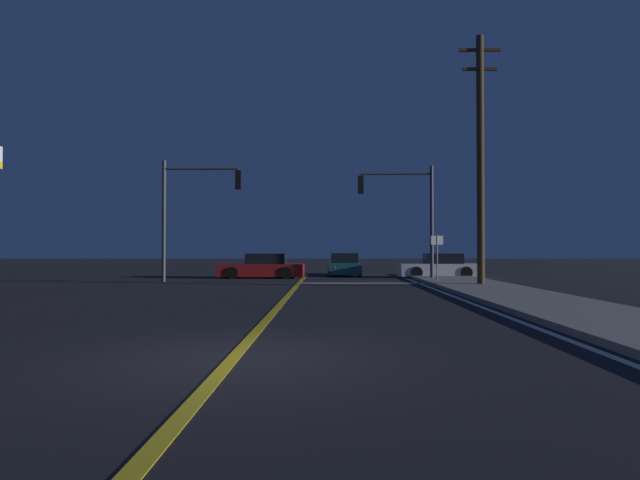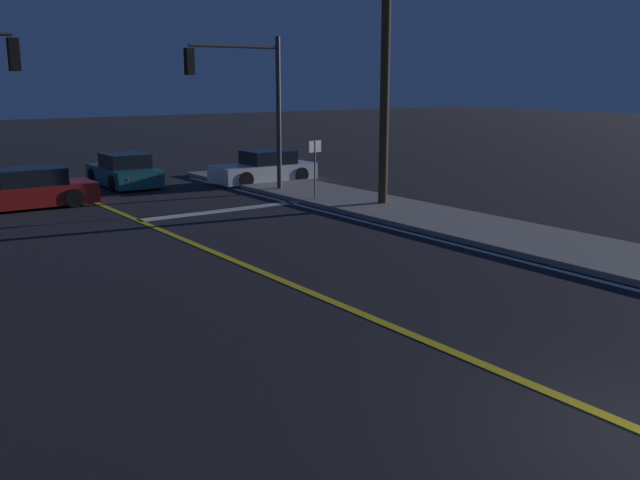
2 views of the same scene
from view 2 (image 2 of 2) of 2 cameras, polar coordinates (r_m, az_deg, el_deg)
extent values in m
cube|color=gray|center=(20.32, 14.04, 0.63)|extent=(3.20, 33.24, 0.15)
cube|color=gold|center=(15.59, -3.97, -2.92)|extent=(0.20, 31.39, 0.01)
cube|color=silver|center=(18.99, 10.39, -0.25)|extent=(0.16, 31.39, 0.01)
cube|color=silver|center=(23.55, -7.88, 2.36)|extent=(5.79, 0.50, 0.01)
cube|color=silver|center=(29.94, -4.62, 5.49)|extent=(4.31, 1.94, 0.68)
cube|color=black|center=(30.00, -4.21, 6.67)|extent=(1.99, 1.65, 0.60)
cylinder|color=black|center=(28.54, -6.03, 4.86)|extent=(0.64, 0.23, 0.64)
cylinder|color=black|center=(30.09, -7.66, 5.22)|extent=(0.64, 0.23, 0.64)
cylinder|color=black|center=(29.90, -1.55, 5.29)|extent=(0.64, 0.23, 0.64)
cylinder|color=black|center=(31.38, -3.32, 5.62)|extent=(0.64, 0.23, 0.64)
sphere|color=#FFF4CC|center=(28.43, -7.66, 5.19)|extent=(0.18, 0.18, 0.18)
sphere|color=#FFF4CC|center=(29.46, -8.71, 5.43)|extent=(0.18, 0.18, 0.18)
sphere|color=red|center=(30.54, -0.65, 5.83)|extent=(0.14, 0.14, 0.14)
sphere|color=red|center=(31.51, -1.85, 6.04)|extent=(0.14, 0.14, 0.14)
cube|color=#195960|center=(30.03, -15.58, 5.09)|extent=(1.93, 4.21, 0.68)
cube|color=black|center=(29.73, -15.49, 6.18)|extent=(1.63, 1.95, 0.60)
cylinder|color=black|center=(31.01, -17.87, 4.95)|extent=(0.23, 0.64, 0.64)
cylinder|color=black|center=(31.54, -14.86, 5.26)|extent=(0.23, 0.64, 0.64)
cylinder|color=black|center=(28.56, -16.35, 4.42)|extent=(0.23, 0.64, 0.64)
cylinder|color=black|center=(29.14, -13.12, 4.76)|extent=(0.23, 0.64, 0.64)
sphere|color=#FFF4CC|center=(31.77, -17.78, 5.49)|extent=(0.18, 0.18, 0.18)
sphere|color=#FFF4CC|center=(32.11, -15.82, 5.69)|extent=(0.18, 0.18, 0.18)
sphere|color=red|center=(27.93, -15.33, 4.72)|extent=(0.14, 0.14, 0.14)
sphere|color=red|center=(28.32, -13.14, 4.95)|extent=(0.14, 0.14, 0.14)
cube|color=maroon|center=(25.80, -22.85, 3.36)|extent=(4.64, 1.84, 0.68)
cube|color=black|center=(25.77, -22.36, 4.74)|extent=(2.14, 1.56, 0.60)
cylinder|color=black|center=(25.35, -19.26, 3.22)|extent=(0.64, 0.23, 0.64)
cylinder|color=black|center=(26.94, -20.25, 3.67)|extent=(0.64, 0.23, 0.64)
sphere|color=red|center=(25.81, -17.70, 3.94)|extent=(0.14, 0.14, 0.14)
sphere|color=red|center=(26.87, -18.42, 4.22)|extent=(0.14, 0.14, 0.14)
cylinder|color=#38383D|center=(27.04, -3.37, 9.96)|extent=(0.18, 0.18, 5.80)
cylinder|color=#38383D|center=(26.12, -6.89, 15.28)|extent=(3.59, 0.12, 0.12)
cube|color=black|center=(25.28, -10.52, 14.00)|extent=(0.28, 0.28, 0.90)
sphere|color=red|center=(25.29, -10.54, 14.61)|extent=(0.22, 0.22, 0.22)
sphere|color=#4C2D05|center=(25.28, -10.52, 14.00)|extent=(0.22, 0.22, 0.22)
sphere|color=#0A3814|center=(25.28, -10.49, 13.39)|extent=(0.22, 0.22, 0.22)
cube|color=black|center=(21.98, -23.51, 13.59)|extent=(0.28, 0.28, 0.90)
sphere|color=red|center=(21.99, -23.58, 14.29)|extent=(0.22, 0.22, 0.22)
sphere|color=#4C2D05|center=(21.98, -23.51, 13.59)|extent=(0.22, 0.22, 0.22)
sphere|color=#0A3814|center=(21.98, -23.45, 12.89)|extent=(0.22, 0.22, 0.22)
cylinder|color=#42301E|center=(23.81, 5.32, 15.20)|extent=(0.31, 0.31, 10.49)
cylinder|color=slate|center=(24.71, -0.41, 5.57)|extent=(0.06, 0.06, 2.23)
cube|color=white|center=(24.61, -0.42, 7.57)|extent=(0.56, 0.10, 0.40)
camera|label=1|loc=(10.46, 75.72, -11.72)|focal=29.94mm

